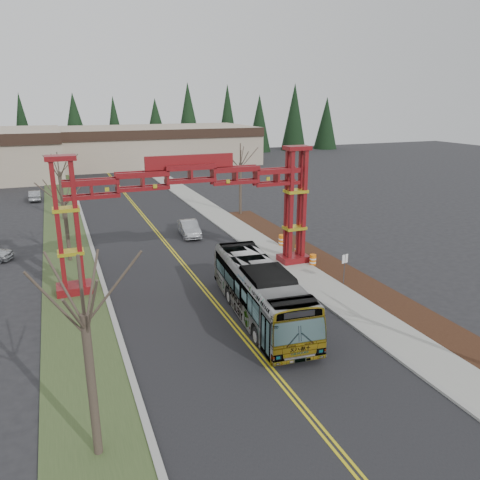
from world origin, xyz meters
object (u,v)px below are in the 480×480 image
bare_tree_median_mid (64,202)px  barrel_south (313,260)px  parked_car_far_a (35,195)px  barrel_north (282,241)px  barrel_mid (298,250)px  silver_sedan (189,228)px  bare_tree_median_near (84,316)px  bare_tree_median_far (59,172)px  gateway_arch (191,194)px  retail_building_east (153,145)px  transit_bus (260,291)px  street_sign (345,263)px  bare_tree_right_far (240,163)px

bare_tree_median_mid → barrel_south: (16.99, -8.04, -4.23)m
parked_car_far_a → barrel_north: parked_car_far_a is taller
barrel_south → barrel_mid: barrel_south is taller
silver_sedan → bare_tree_median_near: bearing=-108.0°
bare_tree_median_near → bare_tree_median_far: (0.00, 36.25, -0.38)m
gateway_arch → retail_building_east: 62.80m
bare_tree_median_near → gateway_arch: bearing=62.7°
retail_building_east → bare_tree_median_near: (-18.00, -77.45, 1.90)m
transit_bus → parked_car_far_a: transit_bus is taller
retail_building_east → barrel_south: size_ratio=41.21×
silver_sedan → street_sign: size_ratio=1.97×
gateway_arch → bare_tree_right_far: size_ratio=2.37×
parked_car_far_a → street_sign: bearing=117.7°
gateway_arch → parked_car_far_a: size_ratio=4.78×
transit_bus → parked_car_far_a: bearing=112.9°
bare_tree_median_far → barrel_south: bare_tree_median_far is taller
bare_tree_right_far → street_sign: bearing=-92.6°
gateway_arch → bare_tree_median_far: gateway_arch is taller
gateway_arch → silver_sedan: 11.70m
transit_bus → silver_sedan: transit_bus is taller
parked_car_far_a → silver_sedan: bearing=121.1°
bare_tree_median_mid → barrel_north: 17.75m
bare_tree_median_near → bare_tree_right_far: (18.00, 31.60, 0.20)m
gateway_arch → street_sign: (9.02, -5.28, -4.41)m
parked_car_far_a → barrel_mid: parked_car_far_a is taller
transit_bus → street_sign: size_ratio=5.24×
barrel_mid → bare_tree_median_far: bearing=131.4°
transit_bus → silver_sedan: (0.76, 17.74, -0.89)m
transit_bus → parked_car_far_a: size_ratio=3.01×
parked_car_far_a → barrel_south: 39.15m
gateway_arch → silver_sedan: (2.56, 10.13, -5.27)m
retail_building_east → bare_tree_median_mid: 58.02m
parked_car_far_a → barrel_north: (20.03, -28.39, -0.11)m
barrel_mid → bare_tree_median_near: bearing=-135.4°
bare_tree_median_near → retail_building_east: bearing=76.9°
bare_tree_median_near → bare_tree_median_far: size_ratio=1.07×
silver_sedan → barrel_mid: (6.55, -8.77, -0.26)m
bare_tree_median_near → barrel_mid: bearing=44.6°
retail_building_east → bare_tree_right_far: bare_tree_right_far is taller
transit_bus → bare_tree_median_far: size_ratio=1.63×
retail_building_east → bare_tree_right_far: (0.00, -45.85, 2.10)m
street_sign → barrel_north: street_sign is taller
parked_car_far_a → barrel_north: 34.74m
retail_building_east → bare_tree_median_far: 44.99m
retail_building_east → barrel_north: (-0.97, -57.91, -2.99)m
bare_tree_median_near → barrel_mid: (17.11, 16.85, -4.96)m
retail_building_east → transit_bus: bearing=-96.7°
street_sign → bare_tree_median_mid: bearing=144.6°
transit_bus → barrel_north: 13.76m
barrel_mid → silver_sedan: bearing=126.7°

